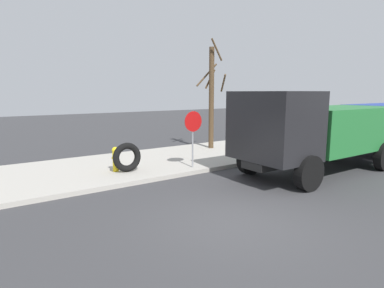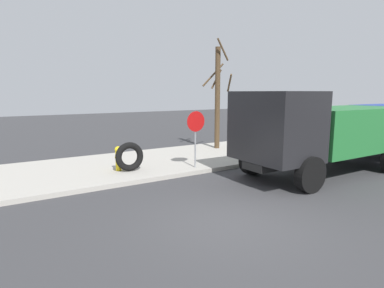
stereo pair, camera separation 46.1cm
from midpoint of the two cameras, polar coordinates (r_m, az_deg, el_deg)
The scene contains 7 objects.
ground_plane at distance 7.75m, azimuth 8.41°, elevation -13.48°, with size 80.00×80.00×0.00m, color #38383A.
sidewalk_curb at distance 13.10m, azimuth -10.52°, elevation -3.75°, with size 36.00×5.00×0.15m, color #ADA89E.
fire_hydrant at distance 11.90m, azimuth -11.84°, elevation -2.38°, with size 0.24×0.53×0.89m.
loose_tire at distance 11.74m, azimuth -9.91°, elevation -2.23°, with size 1.05×1.05×0.23m, color black.
stop_sign at distance 11.97m, azimuth 1.75°, elevation 2.72°, with size 0.76×0.08×2.13m.
dump_truck_green at distance 12.52m, azimuth 23.00°, elevation 2.21°, with size 7.04×2.88×3.00m.
bare_tree at distance 16.28m, azimuth 5.41°, elevation 8.52°, with size 1.34×1.56×5.35m.
Camera 2 is at (-4.53, -5.50, 2.97)m, focal length 30.11 mm.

